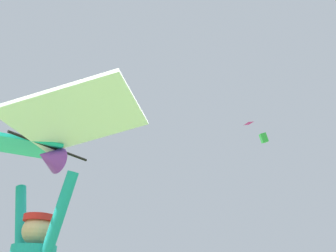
# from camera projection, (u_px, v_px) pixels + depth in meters

# --- Properties ---
(held_stunt_kite) EXTENTS (2.19, 1.17, 0.44)m
(held_stunt_kite) POSITION_uv_depth(u_px,v_px,m) (43.00, 137.00, 2.96)
(held_stunt_kite) COLOR black
(distant_kite_green_high_left) EXTENTS (0.64, 0.76, 0.83)m
(distant_kite_green_high_left) POSITION_uv_depth(u_px,v_px,m) (264.00, 138.00, 24.00)
(distant_kite_green_high_left) COLOR green
(distant_kite_magenta_far_center) EXTENTS (1.06, 1.02, 0.44)m
(distant_kite_magenta_far_center) POSITION_uv_depth(u_px,v_px,m) (248.00, 123.00, 34.97)
(distant_kite_magenta_far_center) COLOR #DB2393
(distant_kite_magenta_mid_right) EXTENTS (0.78, 0.70, 0.97)m
(distant_kite_magenta_mid_right) POSITION_uv_depth(u_px,v_px,m) (124.00, 101.00, 17.06)
(distant_kite_magenta_mid_right) COLOR #DB2393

